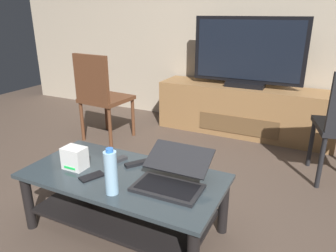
{
  "coord_description": "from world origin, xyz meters",
  "views": [
    {
      "loc": [
        0.89,
        -1.37,
        1.3
      ],
      "look_at": [
        -0.03,
        0.5,
        0.54
      ],
      "focal_mm": 33.79,
      "sensor_mm": 36.0,
      "label": 1
    }
  ],
  "objects_px": {
    "cell_phone": "(92,177)",
    "laptop": "(172,175)",
    "coffee_table": "(124,192)",
    "soundbar_remote": "(116,161)",
    "side_chair": "(101,94)",
    "water_bottle_near": "(111,172)",
    "tv_remote": "(137,163)",
    "television": "(248,54)",
    "media_cabinet": "(243,110)",
    "router_box": "(75,158)"
  },
  "relations": [
    {
      "from": "tv_remote",
      "to": "soundbar_remote",
      "type": "bearing_deg",
      "value": -132.45
    },
    {
      "from": "cell_phone",
      "to": "soundbar_remote",
      "type": "relative_size",
      "value": 0.88
    },
    {
      "from": "side_chair",
      "to": "water_bottle_near",
      "type": "xyz_separation_m",
      "value": [
        1.09,
        -1.33,
        0.0
      ]
    },
    {
      "from": "media_cabinet",
      "to": "side_chair",
      "type": "height_order",
      "value": "side_chair"
    },
    {
      "from": "television",
      "to": "side_chair",
      "type": "relative_size",
      "value": 1.26
    },
    {
      "from": "side_chair",
      "to": "cell_phone",
      "type": "bearing_deg",
      "value": -54.61
    },
    {
      "from": "cell_phone",
      "to": "tv_remote",
      "type": "height_order",
      "value": "tv_remote"
    },
    {
      "from": "television",
      "to": "water_bottle_near",
      "type": "relative_size",
      "value": 4.46
    },
    {
      "from": "media_cabinet",
      "to": "laptop",
      "type": "bearing_deg",
      "value": -88.14
    },
    {
      "from": "router_box",
      "to": "soundbar_remote",
      "type": "bearing_deg",
      "value": 45.02
    },
    {
      "from": "coffee_table",
      "to": "laptop",
      "type": "height_order",
      "value": "laptop"
    },
    {
      "from": "soundbar_remote",
      "to": "laptop",
      "type": "bearing_deg",
      "value": 8.48
    },
    {
      "from": "television",
      "to": "cell_phone",
      "type": "xyz_separation_m",
      "value": [
        -0.39,
        -2.09,
        -0.49
      ]
    },
    {
      "from": "television",
      "to": "soundbar_remote",
      "type": "height_order",
      "value": "television"
    },
    {
      "from": "side_chair",
      "to": "water_bottle_near",
      "type": "distance_m",
      "value": 1.71
    },
    {
      "from": "television",
      "to": "cell_phone",
      "type": "height_order",
      "value": "television"
    },
    {
      "from": "cell_phone",
      "to": "side_chair",
      "type": "bearing_deg",
      "value": 149.77
    },
    {
      "from": "coffee_table",
      "to": "tv_remote",
      "type": "xyz_separation_m",
      "value": [
        0.01,
        0.14,
        0.13
      ]
    },
    {
      "from": "media_cabinet",
      "to": "cell_phone",
      "type": "distance_m",
      "value": 2.15
    },
    {
      "from": "laptop",
      "to": "router_box",
      "type": "height_order",
      "value": "laptop"
    },
    {
      "from": "cell_phone",
      "to": "router_box",
      "type": "bearing_deg",
      "value": -172.28
    },
    {
      "from": "coffee_table",
      "to": "cell_phone",
      "type": "relative_size",
      "value": 8.54
    },
    {
      "from": "tv_remote",
      "to": "router_box",
      "type": "bearing_deg",
      "value": -111.51
    },
    {
      "from": "cell_phone",
      "to": "tv_remote",
      "type": "distance_m",
      "value": 0.3
    },
    {
      "from": "tv_remote",
      "to": "side_chair",
      "type": "bearing_deg",
      "value": 172.04
    },
    {
      "from": "coffee_table",
      "to": "cell_phone",
      "type": "height_order",
      "value": "cell_phone"
    },
    {
      "from": "coffee_table",
      "to": "laptop",
      "type": "distance_m",
      "value": 0.35
    },
    {
      "from": "tv_remote",
      "to": "soundbar_remote",
      "type": "xyz_separation_m",
      "value": [
        -0.14,
        -0.03,
        0.0
      ]
    },
    {
      "from": "television",
      "to": "laptop",
      "type": "bearing_deg",
      "value": -88.12
    },
    {
      "from": "laptop",
      "to": "soundbar_remote",
      "type": "relative_size",
      "value": 2.35
    },
    {
      "from": "media_cabinet",
      "to": "laptop",
      "type": "xyz_separation_m",
      "value": [
        0.06,
        -1.97,
        0.17
      ]
    },
    {
      "from": "router_box",
      "to": "water_bottle_near",
      "type": "height_order",
      "value": "water_bottle_near"
    },
    {
      "from": "side_chair",
      "to": "soundbar_remote",
      "type": "xyz_separation_m",
      "value": [
        0.89,
        -1.02,
        -0.11
      ]
    },
    {
      "from": "laptop",
      "to": "soundbar_remote",
      "type": "xyz_separation_m",
      "value": [
        -0.44,
        0.09,
        -0.04
      ]
    },
    {
      "from": "coffee_table",
      "to": "soundbar_remote",
      "type": "distance_m",
      "value": 0.22
    },
    {
      "from": "media_cabinet",
      "to": "cell_phone",
      "type": "bearing_deg",
      "value": -100.4
    },
    {
      "from": "television",
      "to": "cell_phone",
      "type": "relative_size",
      "value": 8.23
    },
    {
      "from": "router_box",
      "to": "tv_remote",
      "type": "distance_m",
      "value": 0.38
    },
    {
      "from": "media_cabinet",
      "to": "router_box",
      "type": "relative_size",
      "value": 13.64
    },
    {
      "from": "cell_phone",
      "to": "laptop",
      "type": "bearing_deg",
      "value": 41.45
    },
    {
      "from": "coffee_table",
      "to": "soundbar_remote",
      "type": "height_order",
      "value": "soundbar_remote"
    },
    {
      "from": "soundbar_remote",
      "to": "media_cabinet",
      "type": "bearing_deg",
      "value": 98.13
    },
    {
      "from": "coffee_table",
      "to": "side_chair",
      "type": "xyz_separation_m",
      "value": [
        -1.03,
        1.13,
        0.24
      ]
    },
    {
      "from": "side_chair",
      "to": "tv_remote",
      "type": "distance_m",
      "value": 1.43
    },
    {
      "from": "media_cabinet",
      "to": "laptop",
      "type": "height_order",
      "value": "laptop"
    },
    {
      "from": "side_chair",
      "to": "water_bottle_near",
      "type": "relative_size",
      "value": 3.54
    },
    {
      "from": "laptop",
      "to": "tv_remote",
      "type": "xyz_separation_m",
      "value": [
        -0.3,
        0.12,
        -0.04
      ]
    },
    {
      "from": "coffee_table",
      "to": "side_chair",
      "type": "height_order",
      "value": "side_chair"
    },
    {
      "from": "coffee_table",
      "to": "tv_remote",
      "type": "relative_size",
      "value": 7.47
    },
    {
      "from": "tv_remote",
      "to": "water_bottle_near",
      "type": "bearing_deg",
      "value": -45.63
    }
  ]
}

